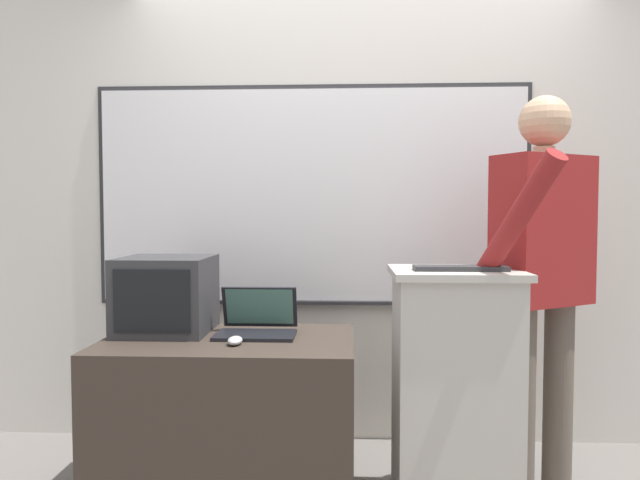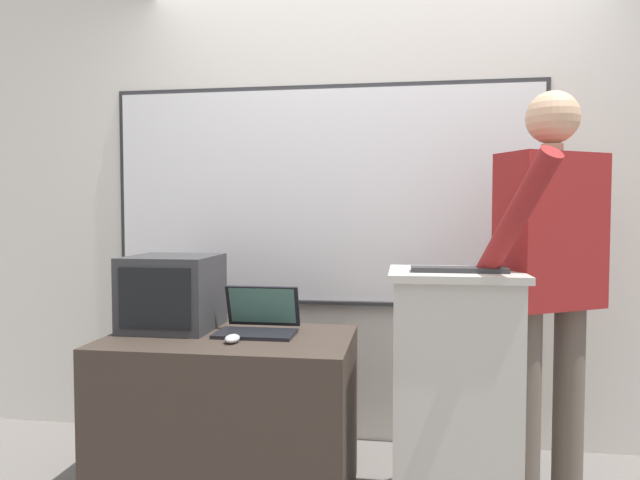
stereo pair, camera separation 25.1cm
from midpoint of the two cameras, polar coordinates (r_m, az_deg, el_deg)
name	(u,v)px [view 1 (the left image)]	position (r m, az deg, el deg)	size (l,w,h in m)	color
back_wall	(359,183)	(3.22, 1.69, 5.72)	(6.40, 0.17, 2.90)	silver
lectern_podium	(454,389)	(2.55, 10.43, -14.53)	(0.54, 0.46, 1.04)	#BCB7AD
side_desk	(230,421)	(2.66, -11.85, -17.32)	(1.08, 0.67, 0.73)	#382D26
person_presenter	(543,265)	(2.65, 18.89, -2.38)	(0.61, 0.73, 1.79)	brown
laptop	(257,322)	(2.61, -9.07, -8.10)	(0.35, 0.28, 0.21)	black
wireless_keyboard	(460,268)	(2.39, 10.95, -2.80)	(0.38, 0.11, 0.02)	#2D2D30
computer_mouse_by_laptop	(235,341)	(2.43, -11.49, -9.86)	(0.06, 0.10, 0.03)	#BCBCC1
crt_monitor	(166,294)	(2.73, -17.69, -5.23)	(0.40, 0.40, 0.34)	#333335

